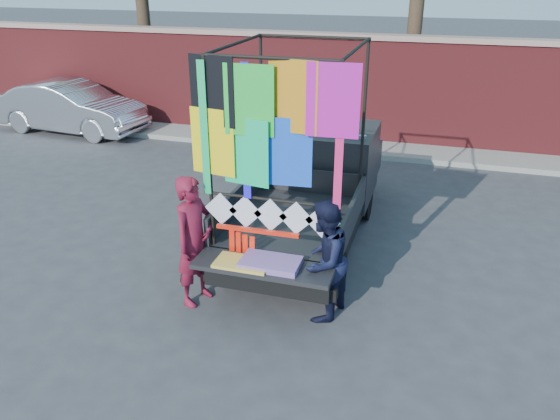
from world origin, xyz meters
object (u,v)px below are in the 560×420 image
(woman, at_px, (194,241))
(man, at_px, (324,261))
(sedan, at_px, (71,107))
(pickup_truck, at_px, (316,182))

(woman, bearing_deg, man, -70.30)
(woman, relative_size, man, 1.11)
(sedan, bearing_deg, woman, -129.71)
(woman, bearing_deg, sedan, 60.85)
(pickup_truck, relative_size, man, 3.20)
(pickup_truck, relative_size, sedan, 1.25)
(pickup_truck, xyz_separation_m, man, (0.68, -2.50, -0.01))
(pickup_truck, relative_size, woman, 2.90)
(pickup_truck, distance_m, man, 2.59)
(sedan, distance_m, man, 10.32)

